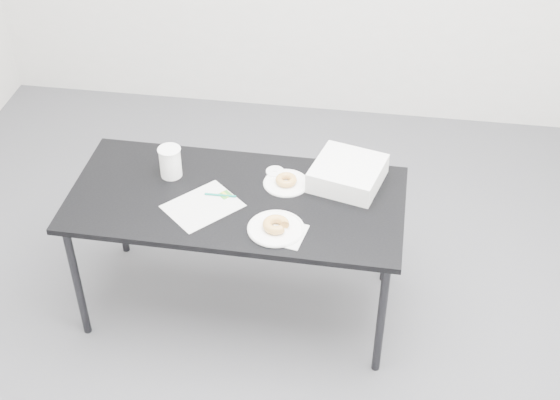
# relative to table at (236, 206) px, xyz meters

# --- Properties ---
(floor) EXTENTS (4.00, 4.00, 0.00)m
(floor) POSITION_rel_table_xyz_m (0.07, -0.14, -0.62)
(floor) COLOR #505055
(floor) RESTS_ON ground
(table) EXTENTS (1.49, 0.71, 0.67)m
(table) POSITION_rel_table_xyz_m (0.00, 0.00, 0.00)
(table) COLOR black
(table) RESTS_ON floor
(scorecard) EXTENTS (0.38, 0.38, 0.00)m
(scorecard) POSITION_rel_table_xyz_m (-0.13, -0.08, 0.05)
(scorecard) COLOR silver
(scorecard) RESTS_ON table
(logo_patch) EXTENTS (0.07, 0.07, 0.00)m
(logo_patch) POSITION_rel_table_xyz_m (-0.05, 0.01, 0.05)
(logo_patch) COLOR green
(logo_patch) RESTS_ON scorecard
(pen) EXTENTS (0.14, 0.01, 0.01)m
(pen) POSITION_rel_table_xyz_m (-0.07, -0.00, 0.06)
(pen) COLOR #0B7C68
(pen) RESTS_ON scorecard
(napkin) EXTENTS (0.19, 0.19, 0.00)m
(napkin) POSITION_rel_table_xyz_m (0.25, -0.21, 0.05)
(napkin) COLOR silver
(napkin) RESTS_ON table
(plate_near) EXTENTS (0.24, 0.24, 0.01)m
(plate_near) POSITION_rel_table_xyz_m (0.21, -0.19, 0.06)
(plate_near) COLOR white
(plate_near) RESTS_ON napkin
(donut_near) EXTENTS (0.14, 0.14, 0.04)m
(donut_near) POSITION_rel_table_xyz_m (0.21, -0.19, 0.08)
(donut_near) COLOR #C07F3D
(donut_near) RESTS_ON plate_near
(plate_far) EXTENTS (0.21, 0.21, 0.01)m
(plate_far) POSITION_rel_table_xyz_m (0.20, 0.13, 0.05)
(plate_far) COLOR white
(plate_far) RESTS_ON table
(donut_far) EXTENTS (0.12, 0.12, 0.03)m
(donut_far) POSITION_rel_table_xyz_m (0.20, 0.13, 0.07)
(donut_far) COLOR #C07F3D
(donut_far) RESTS_ON plate_far
(coffee_cup) EXTENTS (0.10, 0.10, 0.15)m
(coffee_cup) POSITION_rel_table_xyz_m (-0.32, 0.12, 0.12)
(coffee_cup) COLOR white
(coffee_cup) RESTS_ON table
(cup_lid) EXTENTS (0.08, 0.08, 0.01)m
(cup_lid) POSITION_rel_table_xyz_m (0.14, 0.20, 0.06)
(cup_lid) COLOR white
(cup_lid) RESTS_ON table
(bakery_box) EXTENTS (0.36, 0.36, 0.10)m
(bakery_box) POSITION_rel_table_xyz_m (0.47, 0.18, 0.10)
(bakery_box) COLOR white
(bakery_box) RESTS_ON table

